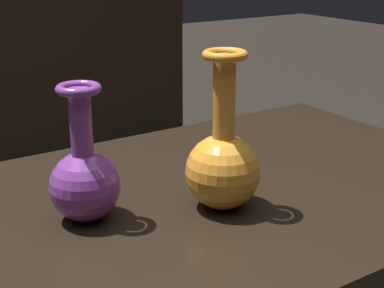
{
  "coord_description": "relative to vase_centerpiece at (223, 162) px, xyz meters",
  "views": [
    {
      "loc": [
        -0.41,
        -0.71,
        1.19
      ],
      "look_at": [
        0.04,
        -0.03,
        0.9
      ],
      "focal_mm": 53.56,
      "sensor_mm": 36.0,
      "label": 1
    }
  ],
  "objects": [
    {
      "name": "vase_centerpiece",
      "position": [
        0.0,
        0.0,
        0.0
      ],
      "size": [
        0.12,
        0.12,
        0.24
      ],
      "color": "orange",
      "rests_on": "display_plinth"
    },
    {
      "name": "vase_tall_behind",
      "position": [
        -0.19,
        0.08,
        -0.01
      ],
      "size": [
        0.1,
        0.1,
        0.2
      ],
      "color": "#7A388E",
      "rests_on": "display_plinth"
    }
  ]
}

